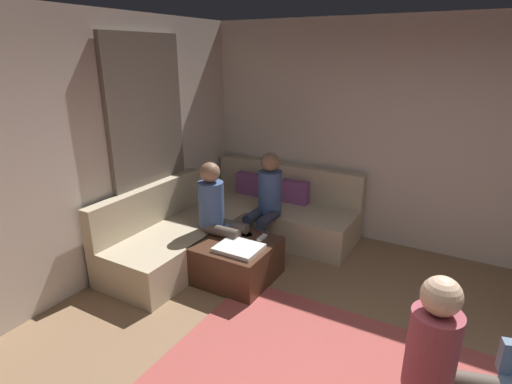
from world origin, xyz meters
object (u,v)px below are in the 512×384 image
(coffee_mug, at_px, (229,228))
(person_on_couch_side, at_px, (219,212))
(sectional_couch, at_px, (234,223))
(game_remote, at_px, (262,238))
(person_on_couch_back, at_px, (266,200))
(ottoman, at_px, (237,261))
(person_on_armchair, at_px, (448,363))

(coffee_mug, relative_size, person_on_couch_side, 0.08)
(sectional_couch, relative_size, coffee_mug, 26.84)
(game_remote, bearing_deg, person_on_couch_back, 114.06)
(ottoman, relative_size, person_on_couch_back, 0.63)
(coffee_mug, relative_size, game_remote, 0.63)
(person_on_couch_side, bearing_deg, sectional_couch, -164.63)
(game_remote, relative_size, person_on_couch_back, 0.12)
(ottoman, height_order, person_on_armchair, person_on_armchair)
(person_on_couch_side, xyz_separation_m, person_on_armchair, (2.40, -1.21, -0.01))
(sectional_couch, bearing_deg, person_on_armchair, -34.35)
(game_remote, bearing_deg, sectional_couch, 144.66)
(ottoman, height_order, person_on_couch_back, person_on_couch_back)
(sectional_couch, distance_m, person_on_armchair, 3.11)
(ottoman, relative_size, person_on_couch_side, 0.63)
(sectional_couch, distance_m, coffee_mug, 0.58)
(person_on_couch_back, height_order, person_on_armchair, person_on_couch_back)
(ottoman, xyz_separation_m, game_remote, (0.18, 0.22, 0.22))
(sectional_couch, xyz_separation_m, person_on_armchair, (2.55, -1.74, 0.36))
(ottoman, relative_size, game_remote, 5.07)
(game_remote, relative_size, person_on_armchair, 0.13)
(ottoman, relative_size, person_on_armchair, 0.64)
(person_on_armchair, bearing_deg, person_on_couch_side, -131.81)
(coffee_mug, height_order, game_remote, coffee_mug)
(person_on_couch_side, height_order, person_on_armchair, person_on_couch_side)
(coffee_mug, bearing_deg, sectional_couch, 116.15)
(ottoman, bearing_deg, coffee_mug, 140.71)
(coffee_mug, xyz_separation_m, game_remote, (0.40, 0.04, -0.04))
(coffee_mug, xyz_separation_m, person_on_couch_back, (0.17, 0.55, 0.19))
(ottoman, bearing_deg, person_on_couch_side, 156.24)
(sectional_couch, xyz_separation_m, person_on_couch_back, (0.42, 0.06, 0.38))
(person_on_armchair, bearing_deg, person_on_couch_back, -145.27)
(person_on_armchair, bearing_deg, coffee_mug, -133.55)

